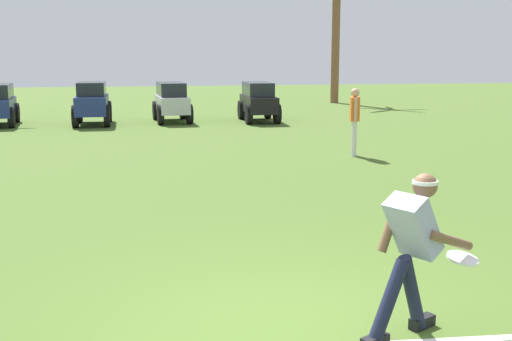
{
  "coord_description": "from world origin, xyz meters",
  "views": [
    {
      "loc": [
        -1.12,
        -5.11,
        2.4
      ],
      "look_at": [
        0.29,
        2.78,
        0.9
      ],
      "focal_mm": 45.0,
      "sensor_mm": 36.0,
      "label": 1
    }
  ],
  "objects_px": {
    "palm_tree_left_of_centre": "(336,32)",
    "teammate_near_sideline": "(355,115)",
    "parked_car_slot_b": "(92,102)",
    "parked_car_slot_c": "(172,101)",
    "frisbee_thrower": "(412,246)",
    "frisbee_in_flight": "(463,258)",
    "parked_car_slot_d": "(258,100)"
  },
  "relations": [
    {
      "from": "palm_tree_left_of_centre",
      "to": "teammate_near_sideline",
      "type": "bearing_deg",
      "value": -105.36
    },
    {
      "from": "parked_car_slot_b",
      "to": "parked_car_slot_c",
      "type": "height_order",
      "value": "parked_car_slot_b"
    },
    {
      "from": "teammate_near_sideline",
      "to": "palm_tree_left_of_centre",
      "type": "height_order",
      "value": "palm_tree_left_of_centre"
    },
    {
      "from": "teammate_near_sideline",
      "to": "parked_car_slot_b",
      "type": "height_order",
      "value": "teammate_near_sideline"
    },
    {
      "from": "frisbee_thrower",
      "to": "frisbee_in_flight",
      "type": "distance_m",
      "value": 0.52
    },
    {
      "from": "frisbee_in_flight",
      "to": "parked_car_slot_b",
      "type": "distance_m",
      "value": 17.35
    },
    {
      "from": "frisbee_in_flight",
      "to": "palm_tree_left_of_centre",
      "type": "height_order",
      "value": "palm_tree_left_of_centre"
    },
    {
      "from": "parked_car_slot_c",
      "to": "palm_tree_left_of_centre",
      "type": "relative_size",
      "value": 0.43
    },
    {
      "from": "frisbee_thrower",
      "to": "palm_tree_left_of_centre",
      "type": "distance_m",
      "value": 25.26
    },
    {
      "from": "frisbee_thrower",
      "to": "parked_car_slot_b",
      "type": "height_order",
      "value": "parked_car_slot_b"
    },
    {
      "from": "teammate_near_sideline",
      "to": "frisbee_thrower",
      "type": "bearing_deg",
      "value": -105.88
    },
    {
      "from": "parked_car_slot_d",
      "to": "frisbee_thrower",
      "type": "bearing_deg",
      "value": -96.0
    },
    {
      "from": "teammate_near_sideline",
      "to": "parked_car_slot_d",
      "type": "xyz_separation_m",
      "value": [
        -0.84,
        7.73,
        -0.22
      ]
    },
    {
      "from": "frisbee_in_flight",
      "to": "parked_car_slot_b",
      "type": "height_order",
      "value": "parked_car_slot_b"
    },
    {
      "from": "palm_tree_left_of_centre",
      "to": "frisbee_in_flight",
      "type": "bearing_deg",
      "value": -104.49
    },
    {
      "from": "parked_car_slot_c",
      "to": "parked_car_slot_d",
      "type": "xyz_separation_m",
      "value": [
        2.95,
        -0.4,
        0.0
      ]
    },
    {
      "from": "frisbee_thrower",
      "to": "parked_car_slot_d",
      "type": "xyz_separation_m",
      "value": [
        1.78,
        16.92,
        -0.07
      ]
    },
    {
      "from": "parked_car_slot_c",
      "to": "palm_tree_left_of_centre",
      "type": "xyz_separation_m",
      "value": [
        7.92,
        6.89,
        2.52
      ]
    },
    {
      "from": "parked_car_slot_c",
      "to": "parked_car_slot_d",
      "type": "bearing_deg",
      "value": -7.77
    },
    {
      "from": "parked_car_slot_d",
      "to": "palm_tree_left_of_centre",
      "type": "xyz_separation_m",
      "value": [
        4.96,
        7.29,
        2.52
      ]
    },
    {
      "from": "parked_car_slot_b",
      "to": "parked_car_slot_d",
      "type": "bearing_deg",
      "value": 0.7
    },
    {
      "from": "frisbee_in_flight",
      "to": "parked_car_slot_c",
      "type": "bearing_deg",
      "value": 95.5
    },
    {
      "from": "frisbee_thrower",
      "to": "parked_car_slot_b",
      "type": "relative_size",
      "value": 0.59
    },
    {
      "from": "teammate_near_sideline",
      "to": "palm_tree_left_of_centre",
      "type": "bearing_deg",
      "value": 74.64
    },
    {
      "from": "frisbee_in_flight",
      "to": "teammate_near_sideline",
      "type": "relative_size",
      "value": 0.24
    },
    {
      "from": "parked_car_slot_b",
      "to": "parked_car_slot_c",
      "type": "distance_m",
      "value": 2.66
    },
    {
      "from": "frisbee_in_flight",
      "to": "palm_tree_left_of_centre",
      "type": "bearing_deg",
      "value": 75.51
    },
    {
      "from": "frisbee_thrower",
      "to": "palm_tree_left_of_centre",
      "type": "relative_size",
      "value": 0.25
    },
    {
      "from": "parked_car_slot_b",
      "to": "palm_tree_left_of_centre",
      "type": "bearing_deg",
      "value": 34.96
    },
    {
      "from": "frisbee_in_flight",
      "to": "frisbee_thrower",
      "type": "bearing_deg",
      "value": -175.46
    },
    {
      "from": "teammate_near_sideline",
      "to": "frisbee_in_flight",
      "type": "bearing_deg",
      "value": -103.06
    },
    {
      "from": "frisbee_thrower",
      "to": "parked_car_slot_c",
      "type": "xyz_separation_m",
      "value": [
        -1.17,
        17.33,
        -0.07
      ]
    }
  ]
}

